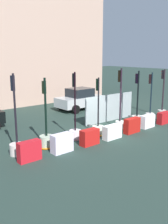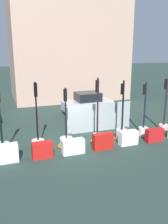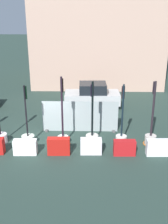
{
  "view_description": "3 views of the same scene",
  "coord_description": "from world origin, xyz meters",
  "px_view_note": "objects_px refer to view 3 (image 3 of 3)",
  "views": [
    {
      "loc": [
        -10.58,
        -10.73,
        4.56
      ],
      "look_at": [
        -2.08,
        -0.39,
        1.53
      ],
      "focal_mm": 41.49,
      "sensor_mm": 36.0,
      "label": 1
    },
    {
      "loc": [
        -4.15,
        -12.5,
        5.35
      ],
      "look_at": [
        0.4,
        0.52,
        1.67
      ],
      "focal_mm": 39.35,
      "sensor_mm": 36.0,
      "label": 2
    },
    {
      "loc": [
        2.42,
        -13.67,
        7.0
      ],
      "look_at": [
        2.09,
        0.11,
        1.76
      ],
      "focal_mm": 45.23,
      "sensor_mm": 36.0,
      "label": 3
    }
  ],
  "objects_px": {
    "construction_barrier_6": "(124,148)",
    "construction_barrier_3": "(25,147)",
    "construction_barrier_4": "(59,146)",
    "traffic_light_4": "(63,132)",
    "construction_barrier_7": "(158,148)",
    "traffic_light_5": "(92,136)",
    "car_silver_hatchback": "(92,95)",
    "traffic_light_3": "(28,137)",
    "traffic_light_7": "(151,133)",
    "traffic_light_6": "(121,133)",
    "construction_barrier_5": "(91,146)",
    "traffic_light_2": "(0,133)"
  },
  "relations": [
    {
      "from": "traffic_light_3",
      "to": "traffic_light_4",
      "type": "xyz_separation_m",
      "value": [
        1.86,
        0.05,
        0.28
      ]
    },
    {
      "from": "traffic_light_6",
      "to": "construction_barrier_4",
      "type": "relative_size",
      "value": 2.98
    },
    {
      "from": "traffic_light_5",
      "to": "traffic_light_6",
      "type": "bearing_deg",
      "value": 3.9
    },
    {
      "from": "traffic_light_3",
      "to": "construction_barrier_4",
      "type": "bearing_deg",
      "value": -30.47
    },
    {
      "from": "traffic_light_5",
      "to": "traffic_light_6",
      "type": "height_order",
      "value": "traffic_light_5"
    },
    {
      "from": "construction_barrier_3",
      "to": "construction_barrier_6",
      "type": "height_order",
      "value": "construction_barrier_6"
    },
    {
      "from": "construction_barrier_4",
      "to": "traffic_light_5",
      "type": "bearing_deg",
      "value": 31.53
    },
    {
      "from": "traffic_light_2",
      "to": "traffic_light_3",
      "type": "relative_size",
      "value": 1.11
    },
    {
      "from": "construction_barrier_5",
      "to": "car_silver_hatchback",
      "type": "distance_m",
      "value": 6.95
    },
    {
      "from": "traffic_light_5",
      "to": "construction_barrier_5",
      "type": "bearing_deg",
      "value": -93.39
    },
    {
      "from": "traffic_light_5",
      "to": "traffic_light_7",
      "type": "height_order",
      "value": "traffic_light_5"
    },
    {
      "from": "construction_barrier_4",
      "to": "traffic_light_7",
      "type": "bearing_deg",
      "value": 14.34
    },
    {
      "from": "traffic_light_2",
      "to": "traffic_light_6",
      "type": "distance_m",
      "value": 6.48
    },
    {
      "from": "traffic_light_6",
      "to": "construction_barrier_4",
      "type": "bearing_deg",
      "value": -160.7
    },
    {
      "from": "construction_barrier_7",
      "to": "car_silver_hatchback",
      "type": "relative_size",
      "value": 0.28
    },
    {
      "from": "construction_barrier_6",
      "to": "car_silver_hatchback",
      "type": "height_order",
      "value": "car_silver_hatchback"
    },
    {
      "from": "traffic_light_2",
      "to": "traffic_light_6",
      "type": "bearing_deg",
      "value": -0.77
    },
    {
      "from": "traffic_light_4",
      "to": "construction_barrier_4",
      "type": "distance_m",
      "value": 1.12
    },
    {
      "from": "traffic_light_3",
      "to": "construction_barrier_6",
      "type": "height_order",
      "value": "traffic_light_3"
    },
    {
      "from": "construction_barrier_5",
      "to": "construction_barrier_6",
      "type": "bearing_deg",
      "value": -3.49
    },
    {
      "from": "traffic_light_3",
      "to": "traffic_light_7",
      "type": "bearing_deg",
      "value": 1.66
    },
    {
      "from": "construction_barrier_7",
      "to": "traffic_light_5",
      "type": "bearing_deg",
      "value": 163.39
    },
    {
      "from": "traffic_light_6",
      "to": "construction_barrier_3",
      "type": "xyz_separation_m",
      "value": [
        -4.88,
        -1.15,
        -0.28
      ]
    },
    {
      "from": "traffic_light_2",
      "to": "construction_barrier_7",
      "type": "height_order",
      "value": "traffic_light_2"
    },
    {
      "from": "traffic_light_6",
      "to": "traffic_light_4",
      "type": "bearing_deg",
      "value": -179.24
    },
    {
      "from": "traffic_light_3",
      "to": "construction_barrier_3",
      "type": "xyz_separation_m",
      "value": [
        0.08,
        -1.06,
        -0.04
      ]
    },
    {
      "from": "traffic_light_7",
      "to": "construction_barrier_7",
      "type": "xyz_separation_m",
      "value": [
        0.12,
        -1.17,
        -0.24
      ]
    },
    {
      "from": "traffic_light_4",
      "to": "construction_barrier_6",
      "type": "bearing_deg",
      "value": -18.48
    },
    {
      "from": "construction_barrier_5",
      "to": "traffic_light_6",
      "type": "bearing_deg",
      "value": 31.85
    },
    {
      "from": "traffic_light_4",
      "to": "construction_barrier_4",
      "type": "xyz_separation_m",
      "value": [
        -0.11,
        -1.08,
        -0.26
      ]
    },
    {
      "from": "traffic_light_5",
      "to": "construction_barrier_3",
      "type": "height_order",
      "value": "traffic_light_5"
    },
    {
      "from": "construction_barrier_7",
      "to": "construction_barrier_5",
      "type": "bearing_deg",
      "value": 178.64
    },
    {
      "from": "traffic_light_5",
      "to": "construction_barrier_6",
      "type": "xyz_separation_m",
      "value": [
        1.6,
        -0.99,
        -0.15
      ]
    },
    {
      "from": "construction_barrier_4",
      "to": "construction_barrier_6",
      "type": "relative_size",
      "value": 1.02
    },
    {
      "from": "traffic_light_5",
      "to": "construction_barrier_4",
      "type": "xyz_separation_m",
      "value": [
        -1.66,
        -1.02,
        -0.1
      ]
    },
    {
      "from": "traffic_light_5",
      "to": "construction_barrier_5",
      "type": "distance_m",
      "value": 0.9
    },
    {
      "from": "construction_barrier_6",
      "to": "construction_barrier_3",
      "type": "bearing_deg",
      "value": -179.39
    },
    {
      "from": "traffic_light_3",
      "to": "traffic_light_4",
      "type": "distance_m",
      "value": 1.88
    },
    {
      "from": "traffic_light_3",
      "to": "traffic_light_5",
      "type": "height_order",
      "value": "traffic_light_5"
    },
    {
      "from": "traffic_light_5",
      "to": "construction_barrier_3",
      "type": "distance_m",
      "value": 3.49
    },
    {
      "from": "traffic_light_2",
      "to": "traffic_light_7",
      "type": "xyz_separation_m",
      "value": [
        8.06,
        0.01,
        0.08
      ]
    },
    {
      "from": "traffic_light_6",
      "to": "traffic_light_7",
      "type": "height_order",
      "value": "traffic_light_7"
    },
    {
      "from": "construction_barrier_4",
      "to": "construction_barrier_7",
      "type": "relative_size",
      "value": 1.0
    },
    {
      "from": "car_silver_hatchback",
      "to": "construction_barrier_3",
      "type": "bearing_deg",
      "value": -115.35
    },
    {
      "from": "traffic_light_5",
      "to": "car_silver_hatchback",
      "type": "height_order",
      "value": "traffic_light_5"
    },
    {
      "from": "traffic_light_7",
      "to": "construction_barrier_5",
      "type": "xyz_separation_m",
      "value": [
        -3.18,
        -1.09,
        -0.25
      ]
    },
    {
      "from": "traffic_light_7",
      "to": "construction_barrier_5",
      "type": "height_order",
      "value": "traffic_light_7"
    },
    {
      "from": "construction_barrier_3",
      "to": "construction_barrier_4",
      "type": "relative_size",
      "value": 1.04
    },
    {
      "from": "traffic_light_4",
      "to": "construction_barrier_6",
      "type": "relative_size",
      "value": 3.41
    },
    {
      "from": "traffic_light_5",
      "to": "construction_barrier_4",
      "type": "height_order",
      "value": "traffic_light_5"
    }
  ]
}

